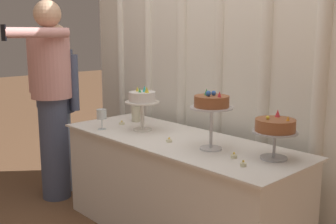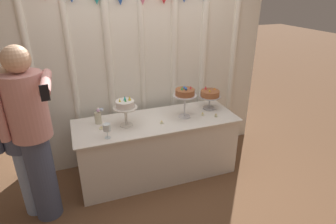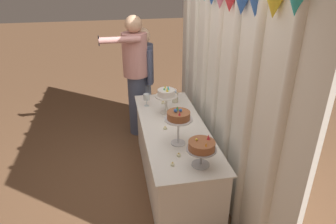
# 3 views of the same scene
# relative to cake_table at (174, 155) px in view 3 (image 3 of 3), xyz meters

# --- Properties ---
(ground_plane) EXTENTS (24.00, 24.00, 0.00)m
(ground_plane) POSITION_rel_cake_table_xyz_m (0.00, -0.10, -0.38)
(ground_plane) COLOR brown
(draped_curtain) EXTENTS (3.31, 0.15, 2.53)m
(draped_curtain) POSITION_rel_cake_table_xyz_m (0.02, 0.49, 0.95)
(draped_curtain) COLOR white
(draped_curtain) RESTS_ON ground_plane
(cake_table) EXTENTS (1.95, 0.71, 0.76)m
(cake_table) POSITION_rel_cake_table_xyz_m (0.00, 0.00, 0.00)
(cake_table) COLOR white
(cake_table) RESTS_ON ground_plane
(cake_display_leftmost) EXTENTS (0.27, 0.27, 0.35)m
(cake_display_leftmost) POSITION_rel_cake_table_xyz_m (-0.37, -0.02, 0.62)
(cake_display_leftmost) COLOR silver
(cake_display_leftmost) RESTS_ON cake_table
(cake_display_center) EXTENTS (0.28, 0.28, 0.40)m
(cake_display_center) POSITION_rel_cake_table_xyz_m (0.35, -0.03, 0.67)
(cake_display_center) COLOR silver
(cake_display_center) RESTS_ON cake_table
(cake_display_rightmost) EXTENTS (0.27, 0.27, 0.29)m
(cake_display_rightmost) POSITION_rel_cake_table_xyz_m (0.75, 0.09, 0.57)
(cake_display_rightmost) COLOR #B2B2B7
(cake_display_rightmost) RESTS_ON cake_table
(wine_glass) EXTENTS (0.08, 0.08, 0.16)m
(wine_glass) POSITION_rel_cake_table_xyz_m (-0.62, -0.23, 0.50)
(wine_glass) COLOR silver
(wine_glass) RESTS_ON cake_table
(flower_vase) EXTENTS (0.11, 0.09, 0.20)m
(flower_vase) POSITION_rel_cake_table_xyz_m (-0.66, 0.15, 0.47)
(flower_vase) COLOR beige
(flower_vase) RESTS_ON cake_table
(tealight_far_left) EXTENTS (0.05, 0.05, 0.03)m
(tealight_far_left) POSITION_rel_cake_table_xyz_m (-0.65, -0.01, 0.39)
(tealight_far_left) COLOR beige
(tealight_far_left) RESTS_ON cake_table
(tealight_near_left) EXTENTS (0.04, 0.04, 0.03)m
(tealight_near_left) POSITION_rel_cake_table_xyz_m (0.03, -0.11, 0.39)
(tealight_near_left) COLOR beige
(tealight_near_left) RESTS_ON cake_table
(tealight_near_right) EXTENTS (0.04, 0.04, 0.04)m
(tealight_near_right) POSITION_rel_cake_table_xyz_m (0.58, -0.07, 0.39)
(tealight_near_right) COLOR beige
(tealight_near_right) RESTS_ON cake_table
(tealight_far_right) EXTENTS (0.04, 0.04, 0.04)m
(tealight_far_right) POSITION_rel_cake_table_xyz_m (0.71, -0.16, 0.39)
(tealight_far_right) COLOR beige
(tealight_far_right) RESTS_ON cake_table
(guest_man_pink_jacket) EXTENTS (0.45, 0.41, 1.60)m
(guest_man_pink_jacket) POSITION_rel_cake_table_xyz_m (-1.43, -0.18, 0.51)
(guest_man_pink_jacket) COLOR #93ADD6
(guest_man_pink_jacket) RESTS_ON ground_plane
(guest_man_dark_suit) EXTENTS (0.50, 0.71, 1.79)m
(guest_man_dark_suit) POSITION_rel_cake_table_xyz_m (-1.30, -0.30, 0.61)
(guest_man_dark_suit) COLOR #4C5675
(guest_man_dark_suit) RESTS_ON ground_plane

